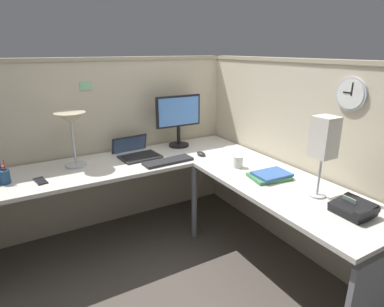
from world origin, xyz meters
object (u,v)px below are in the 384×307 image
object	(u,v)px
keyboard	(168,161)
monitor	(178,117)
laptop	(135,152)
computer_mouse	(201,154)
pen_cup	(4,177)
office_phone	(354,209)
desk_lamp_paper	(324,140)
wall_clock	(351,94)
book_stack	(270,176)
cell_phone	(40,181)
coffee_mug	(238,162)
desk_lamp_dome	(71,123)

from	to	relation	value
keyboard	monitor	bearing A→B (deg)	48.63
laptop	keyboard	world-z (taller)	laptop
computer_mouse	pen_cup	xyz separation A→B (m)	(-1.54, 0.16, 0.04)
keyboard	office_phone	world-z (taller)	office_phone
desk_lamp_paper	wall_clock	distance (m)	0.39
office_phone	book_stack	world-z (taller)	office_phone
cell_phone	book_stack	bearing A→B (deg)	-38.42
coffee_mug	monitor	bearing A→B (deg)	100.44
desk_lamp_dome	pen_cup	bearing A→B (deg)	-166.39
monitor	desk_lamp_paper	xyz separation A→B (m)	(0.27, -1.44, 0.09)
book_stack	office_phone	bearing A→B (deg)	-86.85
coffee_mug	wall_clock	bearing A→B (deg)	-56.19
keyboard	book_stack	xyz separation A→B (m)	(0.51, -0.69, 0.01)
desk_lamp_dome	pen_cup	xyz separation A→B (m)	(-0.51, -0.12, -0.31)
keyboard	computer_mouse	xyz separation A→B (m)	(0.34, 0.02, 0.01)
office_phone	wall_clock	bearing A→B (deg)	47.08
monitor	wall_clock	world-z (taller)	wall_clock
pen_cup	wall_clock	bearing A→B (deg)	-30.00
cell_phone	office_phone	xyz separation A→B (m)	(1.53, -1.43, 0.03)
laptop	keyboard	bearing A→B (deg)	-62.65
desk_lamp_dome	book_stack	size ratio (longest dim) A/B	1.42
pen_cup	wall_clock	distance (m)	2.45
wall_clock	cell_phone	bearing A→B (deg)	149.12
computer_mouse	coffee_mug	world-z (taller)	coffee_mug
pen_cup	office_phone	bearing A→B (deg)	-40.98
desk_lamp_dome	wall_clock	distance (m)	2.05
book_stack	coffee_mug	bearing A→B (deg)	103.02
monitor	book_stack	world-z (taller)	monitor
cell_phone	keyboard	bearing A→B (deg)	-16.15
desk_lamp_paper	wall_clock	bearing A→B (deg)	11.22
office_phone	wall_clock	world-z (taller)	wall_clock
monitor	laptop	size ratio (longest dim) A/B	1.22
laptop	coffee_mug	xyz separation A→B (m)	(0.61, -0.72, 0.02)
desk_lamp_dome	wall_clock	world-z (taller)	wall_clock
laptop	office_phone	distance (m)	1.82
computer_mouse	pen_cup	size ratio (longest dim) A/B	0.58
monitor	desk_lamp_paper	bearing A→B (deg)	-79.41
cell_phone	desk_lamp_paper	bearing A→B (deg)	-47.45
desk_lamp_dome	book_stack	world-z (taller)	desk_lamp_dome
book_stack	monitor	bearing A→B (deg)	101.18
wall_clock	monitor	bearing A→B (deg)	111.86
monitor	computer_mouse	xyz separation A→B (m)	(0.04, -0.36, -0.28)
keyboard	computer_mouse	world-z (taller)	computer_mouse
cell_phone	coffee_mug	size ratio (longest dim) A/B	1.50
book_stack	wall_clock	bearing A→B (deg)	-42.62
computer_mouse	pen_cup	world-z (taller)	pen_cup
laptop	book_stack	size ratio (longest dim) A/B	1.30
laptop	desk_lamp_dome	xyz separation A→B (m)	(-0.52, -0.02, 0.34)
laptop	office_phone	bearing A→B (deg)	-66.74
laptop	coffee_mug	world-z (taller)	laptop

